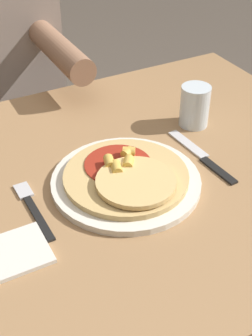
{
  "coord_description": "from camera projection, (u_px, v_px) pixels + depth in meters",
  "views": [
    {
      "loc": [
        -0.31,
        -0.67,
        1.35
      ],
      "look_at": [
        0.03,
        -0.03,
        0.81
      ],
      "focal_mm": 50.0,
      "sensor_mm": 36.0,
      "label": 1
    }
  ],
  "objects": [
    {
      "name": "fork",
      "position": [
        32.0,
        206.0,
        0.87
      ],
      "size": [
        0.03,
        0.18,
        0.0
      ],
      "color": "black",
      "rests_on": "dining_table"
    },
    {
      "name": "knife",
      "position": [
        202.0,
        157.0,
        1.0
      ],
      "size": [
        0.03,
        0.22,
        0.0
      ],
      "color": "black",
      "rests_on": "dining_table"
    },
    {
      "name": "pizza",
      "position": [
        127.0,
        176.0,
        0.91
      ],
      "size": [
        0.25,
        0.25,
        0.04
      ],
      "color": "tan",
      "rests_on": "plate"
    },
    {
      "name": "napkin",
      "position": [
        5.0,
        256.0,
        0.77
      ],
      "size": [
        0.14,
        0.1,
        0.01
      ],
      "color": "silver",
      "rests_on": "dining_table"
    },
    {
      "name": "drinking_glass",
      "position": [
        195.0,
        106.0,
        1.08
      ],
      "size": [
        0.07,
        0.07,
        0.1
      ],
      "color": "silver",
      "rests_on": "dining_table"
    },
    {
      "name": "dining_table",
      "position": [
        108.0,
        222.0,
        1.01
      ],
      "size": [
        1.14,
        0.83,
        0.77
      ],
      "color": "#9E754C",
      "rests_on": "ground_plane"
    },
    {
      "name": "plate",
      "position": [
        126.0,
        181.0,
        0.92
      ],
      "size": [
        0.3,
        0.3,
        0.01
      ],
      "color": "silver",
      "rests_on": "dining_table"
    },
    {
      "name": "person_diner",
      "position": [
        7.0,
        80.0,
        1.46
      ],
      "size": [
        0.32,
        0.52,
        1.19
      ],
      "color": "#2D2D38",
      "rests_on": "ground_plane"
    }
  ]
}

